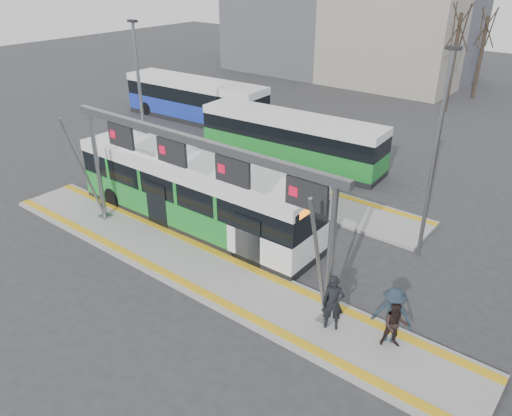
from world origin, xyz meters
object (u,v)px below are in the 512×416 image
(gantry, at_px, (193,164))
(hero_bus, at_px, (193,193))
(passenger_b, at_px, (395,325))
(passenger_c, at_px, (392,315))
(passenger_a, at_px, (333,303))

(gantry, relative_size, hero_bus, 1.04)
(hero_bus, height_order, passenger_b, hero_bus)
(passenger_c, bearing_deg, gantry, 170.94)
(gantry, bearing_deg, passenger_b, 2.06)
(passenger_c, bearing_deg, hero_bus, 157.37)
(passenger_a, bearing_deg, passenger_c, -11.02)
(hero_bus, xyz_separation_m, passenger_c, (10.50, -1.90, -0.44))
(hero_bus, bearing_deg, gantry, -43.20)
(gantry, bearing_deg, passenger_a, -1.29)
(hero_bus, distance_m, passenger_b, 10.90)
(gantry, height_order, passenger_a, gantry)
(hero_bus, relative_size, passenger_a, 6.42)
(gantry, distance_m, passenger_b, 8.77)
(hero_bus, relative_size, passenger_b, 7.80)
(hero_bus, relative_size, passenger_c, 6.40)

